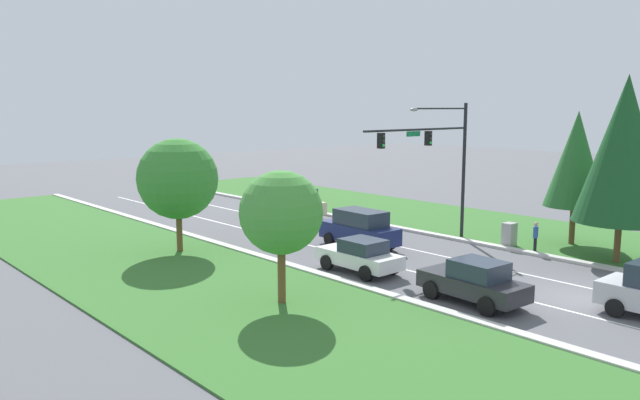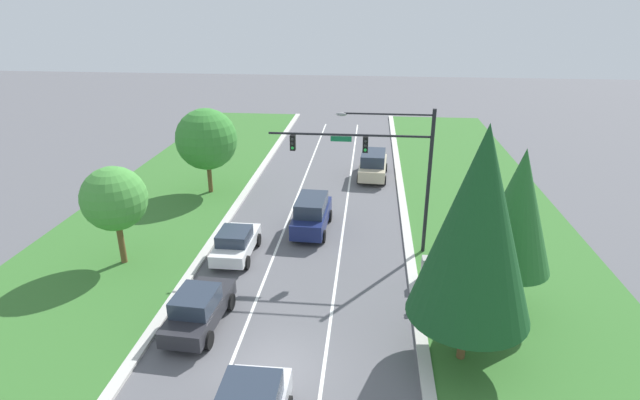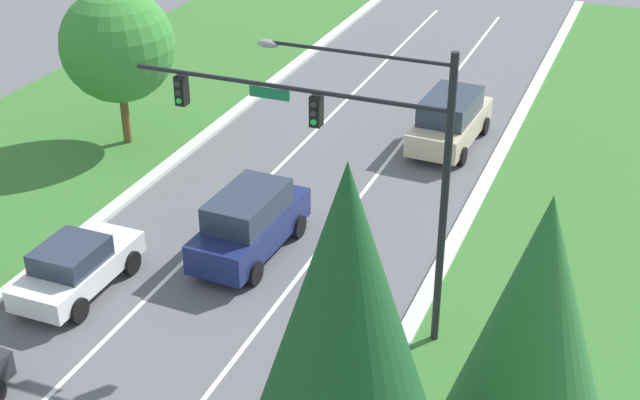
% 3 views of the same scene
% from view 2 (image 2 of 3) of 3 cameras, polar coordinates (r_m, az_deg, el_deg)
% --- Properties ---
extents(ground_plane, '(160.00, 160.00, 0.00)m').
position_cam_2_polar(ground_plane, '(20.22, -4.95, -18.50)').
color(ground_plane, '#5B5B60').
extents(curb_strip_right, '(0.50, 90.00, 0.15)m').
position_cam_2_polar(curb_strip_right, '(20.06, 12.07, -19.08)').
color(curb_strip_right, beige).
rests_on(curb_strip_right, ground_plane).
extents(curb_strip_left, '(0.50, 90.00, 0.15)m').
position_cam_2_polar(curb_strip_left, '(21.79, -20.36, -16.34)').
color(curb_strip_left, beige).
rests_on(curb_strip_left, ground_plane).
extents(grass_verge_right, '(10.00, 90.00, 0.08)m').
position_cam_2_polar(grass_verge_right, '(21.37, 26.97, -18.52)').
color(grass_verge_right, '#38702D').
rests_on(grass_verge_right, ground_plane).
extents(grass_verge_left, '(10.00, 90.00, 0.08)m').
position_cam_2_polar(grass_verge_left, '(24.42, -31.85, -14.14)').
color(grass_verge_left, '#38702D').
rests_on(grass_verge_left, ground_plane).
extents(lane_stripe_inner_left, '(0.14, 81.00, 0.01)m').
position_cam_2_polar(lane_stripe_inner_left, '(20.58, -10.14, -17.95)').
color(lane_stripe_inner_left, white).
rests_on(lane_stripe_inner_left, ground_plane).
extents(lane_stripe_inner_right, '(0.14, 81.00, 0.01)m').
position_cam_2_polar(lane_stripe_inner_right, '(20.01, 0.41, -18.89)').
color(lane_stripe_inner_right, white).
rests_on(lane_stripe_inner_right, ground_plane).
extents(traffic_signal_mast, '(8.58, 0.41, 8.04)m').
position_cam_2_polar(traffic_signal_mast, '(26.36, 7.21, 4.74)').
color(traffic_signal_mast, black).
rests_on(traffic_signal_mast, ground_plane).
extents(white_sedan, '(2.03, 4.29, 1.64)m').
position_cam_2_polar(white_sedan, '(27.54, -9.59, -4.84)').
color(white_sedan, white).
rests_on(white_sedan, ground_plane).
extents(champagne_suv, '(2.38, 5.15, 2.10)m').
position_cam_2_polar(champagne_suv, '(39.50, 6.08, 4.05)').
color(champagne_suv, beige).
rests_on(champagne_suv, ground_plane).
extents(navy_suv, '(2.20, 4.92, 2.15)m').
position_cam_2_polar(navy_suv, '(30.08, -0.96, -1.59)').
color(navy_suv, navy).
rests_on(navy_suv, ground_plane).
extents(charcoal_sedan, '(2.20, 4.56, 1.79)m').
position_cam_2_polar(charcoal_sedan, '(22.27, -13.70, -11.98)').
color(charcoal_sedan, '#28282D').
rests_on(charcoal_sedan, ground_plane).
extents(utility_cabinet, '(0.70, 0.60, 1.38)m').
position_cam_2_polar(utility_cabinet, '(25.41, 12.30, -7.85)').
color(utility_cabinet, '#9E9E99').
rests_on(utility_cabinet, ground_plane).
extents(pedestrian, '(0.44, 0.35, 1.69)m').
position_cam_2_polar(pedestrian, '(23.78, 12.21, -9.37)').
color(pedestrian, black).
rests_on(pedestrian, ground_plane).
extents(conifer_near_right_tree, '(3.36, 3.36, 7.61)m').
position_cam_2_polar(conifer_near_right_tree, '(22.37, 21.64, -1.13)').
color(conifer_near_right_tree, brown).
rests_on(conifer_near_right_tree, ground_plane).
extents(oak_near_left_tree, '(3.31, 3.31, 5.38)m').
position_cam_2_polar(oak_near_left_tree, '(27.37, -22.46, 0.12)').
color(oak_near_left_tree, brown).
rests_on(oak_near_left_tree, ground_plane).
extents(conifer_far_right_tree, '(4.54, 4.54, 9.40)m').
position_cam_2_polar(conifer_far_right_tree, '(18.29, 17.53, -2.77)').
color(conifer_far_right_tree, brown).
rests_on(conifer_far_right_tree, ground_plane).
extents(oak_far_left_tree, '(4.31, 4.31, 6.17)m').
position_cam_2_polar(oak_far_left_tree, '(36.12, -12.85, 6.78)').
color(oak_far_left_tree, brown).
rests_on(oak_far_left_tree, ground_plane).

